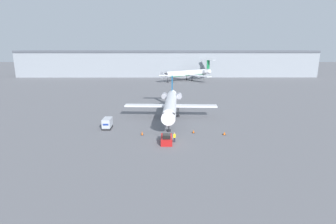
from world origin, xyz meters
The scene contains 10 objects.
ground_plane centered at (0.00, 0.00, 0.00)m, with size 600.00×600.00×0.00m, color slate.
terminal_building centered at (0.00, 120.00, 7.86)m, with size 180.00×16.80×15.67m.
airplane_main centered at (0.72, 18.62, 3.60)m, with size 22.91×28.64×9.33m.
pushback_tug centered at (-0.32, 0.44, 0.72)m, with size 2.02×4.00×1.91m.
luggage_cart centered at (-13.03, 9.39, 1.14)m, with size 1.70×3.37×2.29m.
worker_near_tug centered at (1.13, 0.87, 0.96)m, with size 0.40×0.25×1.82m.
traffic_cone_left centered at (-5.19, 5.01, 0.39)m, with size 0.53×0.53×0.82m.
traffic_cone_right centered at (5.19, 6.25, 0.29)m, with size 0.55×0.55×0.62m.
traffic_cone_mid centered at (11.24, 5.04, 0.30)m, with size 0.68×0.68×0.63m.
airplane_parked_far_left centered at (11.35, 96.49, 3.95)m, with size 30.44×26.33×10.67m.
Camera 1 is at (-0.33, -44.68, 16.75)m, focal length 28.00 mm.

